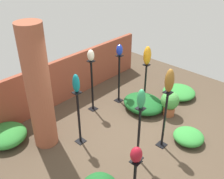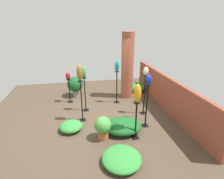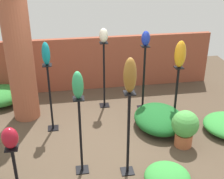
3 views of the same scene
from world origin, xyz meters
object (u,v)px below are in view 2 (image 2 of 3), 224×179
(pedestal_ruby, at_px, (69,92))
(pedestal_ivory, at_px, (144,97))
(brick_pillar, at_px, (127,66))
(art_vase_jade, at_px, (84,72))
(art_vase_ivory, at_px, (146,71))
(pedestal_jade, at_px, (85,96))
(art_vase_bronze, at_px, (80,73))
(art_vase_amber, at_px, (137,93))
(pedestal_amber, at_px, (136,122))
(art_vase_teal, at_px, (117,66))
(pedestal_teal, at_px, (117,89))
(art_vase_ruby, at_px, (68,76))
(potted_plant_front_left, at_px, (75,85))
(potted_plant_back_center, at_px, (103,127))
(pedestal_cobalt, at_px, (146,108))
(pedestal_bronze, at_px, (82,103))
(art_vase_cobalt, at_px, (149,80))

(pedestal_ruby, bearing_deg, pedestal_ivory, 59.93)
(brick_pillar, bearing_deg, art_vase_jade, -62.02)
(art_vase_ivory, height_order, art_vase_jade, art_vase_ivory)
(pedestal_jade, distance_m, art_vase_jade, 0.89)
(art_vase_bronze, bearing_deg, art_vase_amber, 48.49)
(pedestal_amber, bearing_deg, art_vase_teal, 179.92)
(pedestal_teal, bearing_deg, pedestal_jade, -70.24)
(art_vase_ruby, relative_size, art_vase_jade, 0.70)
(potted_plant_front_left, distance_m, potted_plant_back_center, 3.35)
(pedestal_cobalt, relative_size, art_vase_jade, 3.41)
(pedestal_ruby, height_order, potted_plant_back_center, pedestal_ruby)
(pedestal_ivory, distance_m, potted_plant_back_center, 2.03)
(pedestal_teal, bearing_deg, pedestal_amber, -0.08)
(pedestal_bronze, distance_m, art_vase_ruby, 1.70)
(art_vase_teal, height_order, art_vase_jade, art_vase_teal)
(brick_pillar, xyz_separation_m, pedestal_ruby, (0.11, -2.44, -0.93))
(art_vase_bronze, bearing_deg, pedestal_jade, 168.02)
(pedestal_teal, bearing_deg, pedestal_ruby, -102.50)
(brick_pillar, xyz_separation_m, art_vase_teal, (0.52, -0.57, 0.14))
(brick_pillar, xyz_separation_m, art_vase_ruby, (0.11, -2.44, -0.25))
(art_vase_jade, height_order, art_vase_cobalt, art_vase_cobalt)
(art_vase_jade, relative_size, potted_plant_front_left, 0.46)
(brick_pillar, bearing_deg, pedestal_ivory, 5.93)
(pedestal_cobalt, height_order, art_vase_jade, art_vase_jade)
(brick_pillar, xyz_separation_m, potted_plant_back_center, (2.78, -1.47, -0.99))
(potted_plant_front_left, bearing_deg, pedestal_bronze, 5.68)
(pedestal_bronze, xyz_separation_m, art_vase_amber, (1.26, 1.42, 0.72))
(art_vase_amber, bearing_deg, brick_pillar, 168.99)
(pedestal_bronze, height_order, art_vase_amber, art_vase_amber)
(art_vase_jade, bearing_deg, art_vase_ruby, -145.80)
(brick_pillar, height_order, art_vase_ruby, brick_pillar)
(brick_pillar, relative_size, pedestal_amber, 2.48)
(pedestal_ruby, bearing_deg, potted_plant_front_left, 158.58)
(art_vase_bronze, bearing_deg, potted_plant_front_left, -174.32)
(pedestal_jade, relative_size, pedestal_cobalt, 0.92)
(art_vase_amber, xyz_separation_m, potted_plant_front_left, (-3.41, -1.63, -0.84))
(art_vase_jade, bearing_deg, pedestal_teal, 109.76)
(pedestal_bronze, height_order, art_vase_ruby, pedestal_bronze)
(art_vase_bronze, height_order, art_vase_cobalt, art_vase_bronze)
(pedestal_jade, relative_size, art_vase_ivory, 4.43)
(pedestal_jade, distance_m, potted_plant_back_center, 1.85)
(pedestal_cobalt, bearing_deg, pedestal_jade, -128.65)
(pedestal_bronze, xyz_separation_m, potted_plant_front_left, (-2.16, -0.21, -0.11))
(art_vase_jade, height_order, potted_plant_back_center, art_vase_jade)
(pedestal_cobalt, bearing_deg, art_vase_amber, -43.96)
(art_vase_teal, xyz_separation_m, art_vase_amber, (2.41, -0.00, -0.15))
(art_vase_bronze, bearing_deg, pedestal_cobalt, 69.21)
(pedestal_cobalt, distance_m, art_vase_jade, 2.43)
(art_vase_teal, bearing_deg, potted_plant_front_left, -121.55)
(pedestal_cobalt, xyz_separation_m, art_vase_bronze, (-0.73, -1.93, 1.00))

